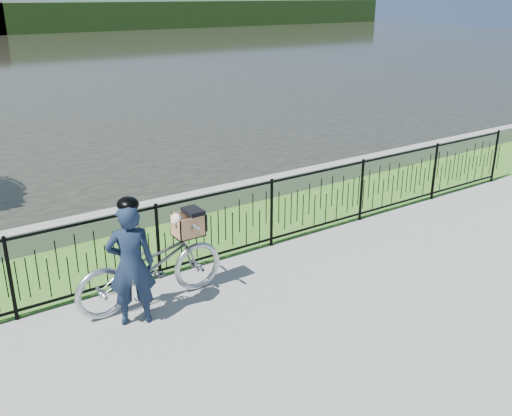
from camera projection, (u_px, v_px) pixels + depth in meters
ground at (281, 304)px, 7.61m from camera, size 120.00×120.00×0.00m
grass_strip at (189, 239)px, 9.61m from camera, size 60.00×2.00×0.01m
quay_wall at (162, 211)px, 10.32m from camera, size 60.00×0.30×0.40m
fence at (218, 226)px, 8.64m from camera, size 14.00×0.06×1.15m
bicycle_rig at (151, 265)px, 7.47m from camera, size 2.06×0.72×1.21m
cyclist at (131, 263)px, 6.92m from camera, size 0.67×0.56×1.66m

